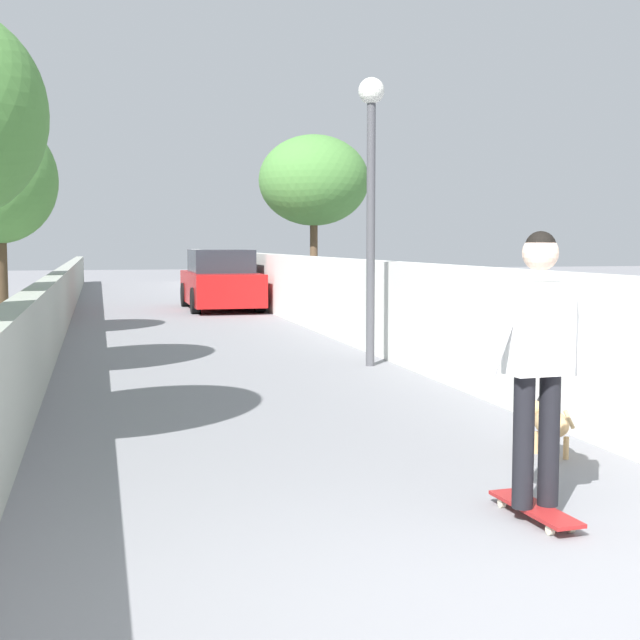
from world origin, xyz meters
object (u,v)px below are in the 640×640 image
lamp_post (371,168)px  person_skateboarder (538,347)px  skateboard (535,509)px  car_near (221,282)px  dog (549,422)px  tree_right_mid (314,181)px

lamp_post → person_skateboarder: size_ratio=2.33×
skateboard → car_near: bearing=-1.5°
lamp_post → car_near: (10.88, 0.60, -2.02)m
skateboard → dog: 1.73m
dog → car_near: 16.18m
person_skateboarder → dog: bearing=-31.6°
skateboard → car_near: car_near is taller
tree_right_mid → skateboard: tree_right_mid is taller
tree_right_mid → person_skateboarder: tree_right_mid is taller
skateboard → dog: size_ratio=0.46×
person_skateboarder → lamp_post: bearing=-9.0°
lamp_post → skateboard: bearing=171.0°
skateboard → car_near: size_ratio=0.20×
tree_right_mid → dog: bearing=172.8°
dog → car_near: car_near is taller
lamp_post → dog: bearing=178.2°
car_near → person_skateboarder: bearing=178.5°
person_skateboarder → car_near: size_ratio=0.42×
skateboard → dog: dog is taller
tree_right_mid → lamp_post: size_ratio=1.14×
tree_right_mid → person_skateboarder: (-17.56, 2.92, -2.25)m
person_skateboarder → dog: (1.46, -0.90, -0.81)m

